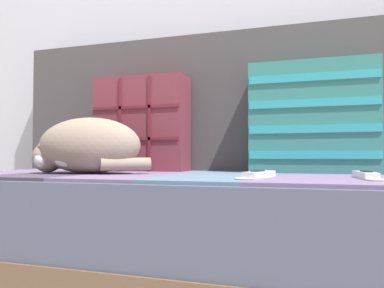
{
  "coord_description": "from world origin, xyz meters",
  "views": [
    {
      "loc": [
        0.43,
        -1.09,
        0.45
      ],
      "look_at": [
        0.06,
        0.07,
        0.49
      ],
      "focal_mm": 35.0,
      "sensor_mm": 36.0,
      "label": 1
    }
  ],
  "objects_px": {
    "couch": "(181,231)",
    "game_remote_near": "(366,175)",
    "throw_pillow_quilted": "(142,124)",
    "throw_pillow_striped": "(312,118)",
    "sleeping_cat": "(85,147)",
    "game_remote_far": "(258,175)"
  },
  "relations": [
    {
      "from": "game_remote_near",
      "to": "game_remote_far",
      "type": "relative_size",
      "value": 1.0
    },
    {
      "from": "couch",
      "to": "game_remote_near",
      "type": "distance_m",
      "value": 0.62
    },
    {
      "from": "couch",
      "to": "game_remote_near",
      "type": "xyz_separation_m",
      "value": [
        0.57,
        -0.12,
        0.21
      ]
    },
    {
      "from": "throw_pillow_quilted",
      "to": "game_remote_near",
      "type": "relative_size",
      "value": 1.88
    },
    {
      "from": "sleeping_cat",
      "to": "game_remote_near",
      "type": "bearing_deg",
      "value": -1.06
    },
    {
      "from": "throw_pillow_quilted",
      "to": "sleeping_cat",
      "type": "xyz_separation_m",
      "value": [
        -0.08,
        -0.29,
        -0.1
      ]
    },
    {
      "from": "throw_pillow_striped",
      "to": "sleeping_cat",
      "type": "relative_size",
      "value": 1.03
    },
    {
      "from": "throw_pillow_striped",
      "to": "sleeping_cat",
      "type": "distance_m",
      "value": 0.82
    },
    {
      "from": "couch",
      "to": "throw_pillow_quilted",
      "type": "distance_m",
      "value": 0.5
    },
    {
      "from": "couch",
      "to": "throw_pillow_striped",
      "type": "relative_size",
      "value": 3.92
    },
    {
      "from": "couch",
      "to": "throw_pillow_striped",
      "type": "height_order",
      "value": "throw_pillow_striped"
    },
    {
      "from": "game_remote_near",
      "to": "game_remote_far",
      "type": "height_order",
      "value": "same"
    },
    {
      "from": "throw_pillow_striped",
      "to": "game_remote_far",
      "type": "distance_m",
      "value": 0.44
    },
    {
      "from": "sleeping_cat",
      "to": "game_remote_near",
      "type": "relative_size",
      "value": 2.08
    },
    {
      "from": "throw_pillow_striped",
      "to": "sleeping_cat",
      "type": "xyz_separation_m",
      "value": [
        -0.76,
        -0.29,
        -0.11
      ]
    },
    {
      "from": "throw_pillow_quilted",
      "to": "game_remote_far",
      "type": "distance_m",
      "value": 0.67
    },
    {
      "from": "game_remote_near",
      "to": "sleeping_cat",
      "type": "bearing_deg",
      "value": 178.94
    },
    {
      "from": "throw_pillow_quilted",
      "to": "couch",
      "type": "bearing_deg",
      "value": -38.11
    },
    {
      "from": "throw_pillow_striped",
      "to": "sleeping_cat",
      "type": "height_order",
      "value": "throw_pillow_striped"
    },
    {
      "from": "sleeping_cat",
      "to": "couch",
      "type": "bearing_deg",
      "value": 17.99
    },
    {
      "from": "sleeping_cat",
      "to": "game_remote_near",
      "type": "xyz_separation_m",
      "value": [
        0.89,
        -0.02,
        -0.08
      ]
    },
    {
      "from": "couch",
      "to": "throw_pillow_striped",
      "type": "distance_m",
      "value": 0.62
    }
  ]
}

